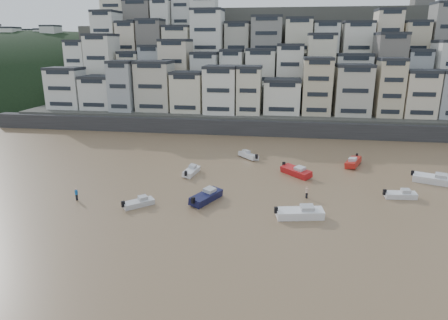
% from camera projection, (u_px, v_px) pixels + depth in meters
% --- Properties ---
extents(ground, '(400.00, 400.00, 0.00)m').
position_uv_depth(ground, '(130.00, 305.00, 33.41)').
color(ground, '#8C6D4B').
rests_on(ground, ground).
extents(sea_strip, '(340.00, 340.00, 0.00)m').
position_uv_depth(sea_strip, '(22.00, 89.00, 186.66)').
color(sea_strip, '#455763').
rests_on(sea_strip, ground).
extents(harbor_wall, '(140.00, 3.00, 3.50)m').
position_uv_depth(harbor_wall, '(274.00, 128.00, 93.08)').
color(harbor_wall, '#38383A').
rests_on(harbor_wall, ground).
extents(hillside, '(141.04, 66.00, 50.00)m').
position_uv_depth(hillside, '(294.00, 68.00, 126.94)').
color(hillside, '#4C4C47').
rests_on(hillside, ground).
extents(headland, '(216.00, 135.00, 53.33)m').
position_uv_depth(headland, '(38.00, 92.00, 175.01)').
color(headland, black).
rests_on(headland, ground).
extents(boat_i, '(4.04, 6.47, 1.68)m').
position_uv_depth(boat_i, '(353.00, 161.00, 70.71)').
color(boat_i, '#B21D16').
rests_on(boat_i, ground).
extents(boat_c, '(4.44, 6.52, 1.70)m').
position_uv_depth(boat_c, '(206.00, 195.00, 54.87)').
color(boat_c, '#13153C').
rests_on(boat_c, ground).
extents(boat_e, '(5.76, 5.95, 1.70)m').
position_uv_depth(boat_e, '(296.00, 170.00, 65.49)').
color(boat_e, '#B11518').
rests_on(boat_e, ground).
extents(boat_d, '(4.85, 1.99, 1.29)m').
position_uv_depth(boat_d, '(401.00, 194.00, 55.96)').
color(boat_d, silver).
rests_on(boat_d, ground).
extents(boat_j, '(4.33, 4.16, 1.23)m').
position_uv_depth(boat_j, '(139.00, 202.00, 53.20)').
color(boat_j, silver).
rests_on(boat_j, ground).
extents(boat_g, '(6.88, 4.41, 1.79)m').
position_uv_depth(boat_g, '(434.00, 178.00, 61.75)').
color(boat_g, silver).
rests_on(boat_g, ground).
extents(boat_a, '(6.68, 3.30, 1.74)m').
position_uv_depth(boat_a, '(300.00, 212.00, 49.55)').
color(boat_a, white).
rests_on(boat_a, ground).
extents(boat_f, '(2.36, 5.32, 1.40)m').
position_uv_depth(boat_f, '(191.00, 170.00, 66.04)').
color(boat_f, white).
rests_on(boat_f, ground).
extents(boat_h, '(4.67, 4.92, 1.39)m').
position_uv_depth(boat_h, '(249.00, 155.00, 75.19)').
color(boat_h, silver).
rests_on(boat_h, ground).
extents(person_blue, '(0.44, 0.44, 1.74)m').
position_uv_depth(person_blue, '(76.00, 194.00, 55.23)').
color(person_blue, '#1558A3').
rests_on(person_blue, ground).
extents(person_pink, '(0.44, 0.44, 1.74)m').
position_uv_depth(person_pink, '(307.00, 192.00, 55.92)').
color(person_pink, '#D3AB95').
rests_on(person_pink, ground).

